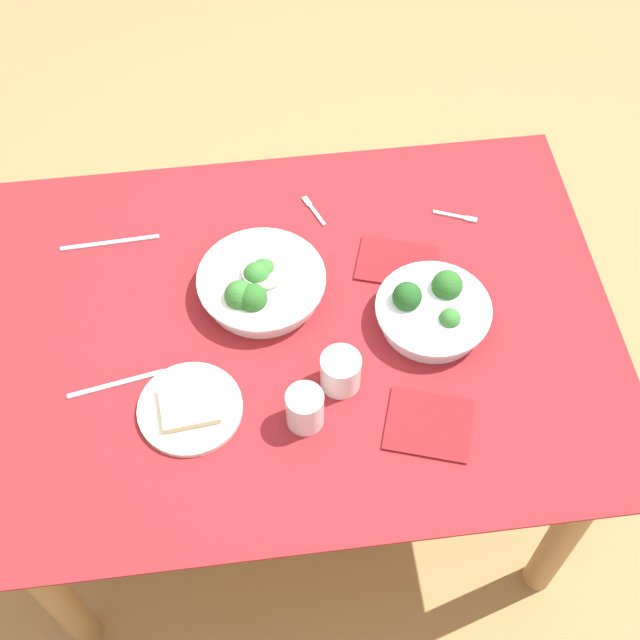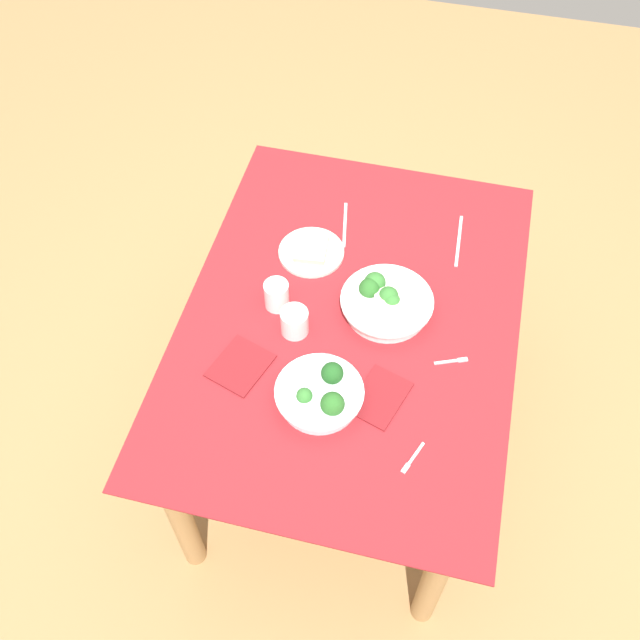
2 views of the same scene
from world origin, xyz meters
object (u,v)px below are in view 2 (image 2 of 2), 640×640
(fork_by_far_bowl, at_px, (453,361))
(fork_by_near_bowl, at_px, (412,459))
(napkin_folded_upper, at_px, (240,366))
(table_knife_left, at_px, (345,225))
(broccoli_bowl_near, at_px, (385,301))
(water_glass_side, at_px, (276,296))
(napkin_folded_lower, at_px, (380,397))
(table_knife_right, at_px, (459,241))
(broccoli_bowl_far, at_px, (321,394))
(bread_side_plate, at_px, (311,251))
(water_glass_center, at_px, (295,322))

(fork_by_far_bowl, height_order, fork_by_near_bowl, same)
(napkin_folded_upper, bearing_deg, table_knife_left, -15.48)
(broccoli_bowl_near, bearing_deg, fork_by_near_bowl, -160.99)
(water_glass_side, height_order, napkin_folded_lower, water_glass_side)
(water_glass_side, distance_m, table_knife_left, 0.39)
(table_knife_right, bearing_deg, fork_by_far_bowl, -177.49)
(fork_by_far_bowl, bearing_deg, table_knife_right, 72.81)
(table_knife_left, relative_size, napkin_folded_upper, 1.20)
(table_knife_right, relative_size, napkin_folded_upper, 1.35)
(broccoli_bowl_far, bearing_deg, table_knife_right, -23.29)
(water_glass_side, bearing_deg, table_knife_left, -18.72)
(bread_side_plate, height_order, water_glass_center, water_glass_center)
(table_knife_right, bearing_deg, napkin_folded_upper, 136.53)
(broccoli_bowl_far, relative_size, fork_by_far_bowl, 2.57)
(water_glass_center, height_order, fork_by_far_bowl, water_glass_center)
(water_glass_side, bearing_deg, broccoli_bowl_far, -144.44)
(table_knife_right, xyz_separation_m, napkin_folded_lower, (-0.62, 0.14, 0.00))
(bread_side_plate, bearing_deg, table_knife_left, -27.71)
(water_glass_center, distance_m, water_glass_side, 0.11)
(broccoli_bowl_near, relative_size, fork_by_near_bowl, 2.77)
(water_glass_center, relative_size, table_knife_right, 0.38)
(table_knife_right, bearing_deg, water_glass_side, 125.47)
(bread_side_plate, relative_size, table_knife_right, 0.94)
(broccoli_bowl_near, height_order, fork_by_far_bowl, broccoli_bowl_near)
(fork_by_near_bowl, relative_size, table_knife_right, 0.45)
(broccoli_bowl_far, height_order, table_knife_left, broccoli_bowl_far)
(water_glass_center, bearing_deg, water_glass_side, 44.92)
(water_glass_center, relative_size, water_glass_side, 0.91)
(bread_side_plate, relative_size, napkin_folded_upper, 1.27)
(napkin_folded_upper, bearing_deg, water_glass_side, -10.12)
(table_knife_left, bearing_deg, broccoli_bowl_near, 21.13)
(fork_by_far_bowl, xyz_separation_m, table_knife_left, (0.44, 0.41, -0.00))
(water_glass_center, height_order, fork_by_near_bowl, water_glass_center)
(fork_by_far_bowl, xyz_separation_m, napkin_folded_lower, (-0.16, 0.18, 0.00))
(water_glass_center, xyz_separation_m, napkin_folded_upper, (-0.16, 0.12, -0.04))
(water_glass_center, distance_m, fork_by_far_bowl, 0.46)
(water_glass_side, xyz_separation_m, napkin_folded_upper, (-0.23, 0.04, -0.04))
(bread_side_plate, distance_m, napkin_folded_lower, 0.56)
(broccoli_bowl_far, xyz_separation_m, table_knife_left, (0.65, 0.08, -0.03))
(fork_by_far_bowl, distance_m, table_knife_left, 0.60)
(water_glass_side, height_order, fork_by_far_bowl, water_glass_side)
(water_glass_center, height_order, water_glass_side, water_glass_side)
(water_glass_side, distance_m, table_knife_right, 0.63)
(broccoli_bowl_far, relative_size, water_glass_side, 2.66)
(table_knife_left, bearing_deg, fork_by_near_bowl, 13.85)
(fork_by_near_bowl, relative_size, table_knife_left, 0.50)
(table_knife_left, bearing_deg, napkin_folded_lower, 10.39)
(table_knife_left, height_order, napkin_folded_lower, napkin_folded_lower)
(broccoli_bowl_far, distance_m, fork_by_far_bowl, 0.39)
(broccoli_bowl_far, bearing_deg, bread_side_plate, 16.90)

